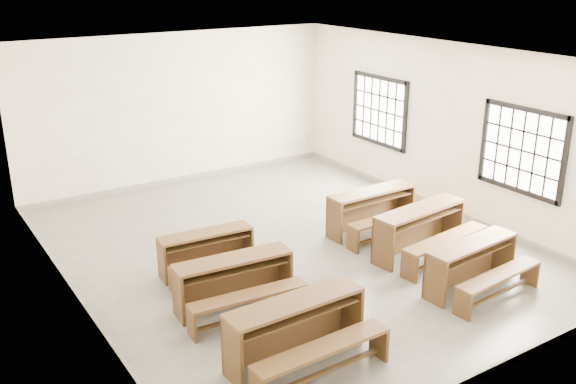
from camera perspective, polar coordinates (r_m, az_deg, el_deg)
room at (r=10.17m, az=0.43°, el=6.16°), size 8.50×8.50×3.20m
desk_set_0 at (r=7.75m, az=0.89°, el=-11.93°), size 1.78×0.95×0.79m
desk_set_1 at (r=8.89m, az=-4.72°, el=-7.78°), size 1.71×0.99×0.74m
desk_set_2 at (r=9.94m, az=-7.18°, el=-5.10°), size 1.51×0.86×0.66m
desk_set_3 at (r=9.74m, az=16.18°, el=-6.04°), size 1.67×0.96×0.72m
desk_set_4 at (r=10.65m, az=11.83°, el=-3.14°), size 1.87×1.12×0.80m
desk_set_5 at (r=11.41m, az=7.60°, el=-1.42°), size 1.71×0.90×0.76m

